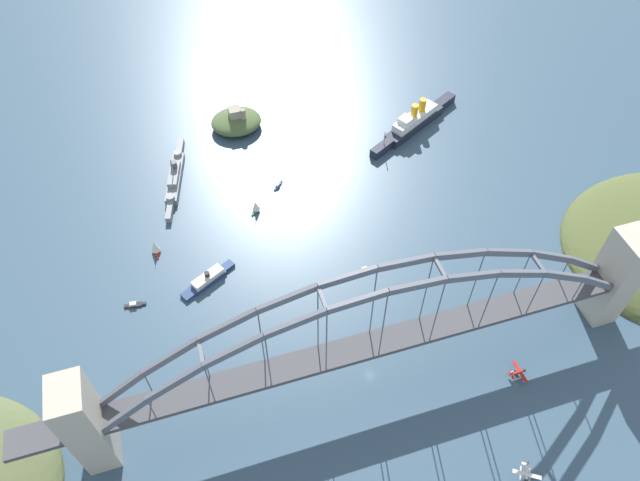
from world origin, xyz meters
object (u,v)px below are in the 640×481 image
Objects in this scene: ocean_liner at (415,121)px; seaplane_second_in_formation at (526,474)px; naval_cruiser at (175,176)px; small_boat_2 at (364,270)px; small_boat_1 at (155,247)px; harbor_arch_bridge at (374,341)px; harbor_ferry_steamer at (208,279)px; small_boat_0 at (278,185)px; small_boat_3 at (256,206)px; small_boat_4 at (134,305)px; fort_island_mid_harbor at (236,121)px; seaplane_taxiing_near_bridge at (518,373)px.

ocean_liner is 228.65m from seaplane_second_in_formation.
naval_cruiser is 132.11m from small_boat_2.
ocean_liner is 186.46m from small_boat_1.
harbor_ferry_steamer is at bearing 129.61° from harbor_arch_bridge.
small_boat_0 is 82.72m from small_boat_1.
small_boat_0 is 23.86m from small_boat_3.
ocean_liner is 212.54m from small_boat_4.
harbor_arch_bridge is 124.28m from small_boat_3.
naval_cruiser is (-68.32, 158.23, -27.79)m from harbor_arch_bridge.
small_boat_3 is (41.32, -39.93, 0.95)m from naval_cruiser.
small_boat_4 is at bearing -122.88° from fort_island_mid_harbor.
ocean_liner is 125.51m from small_boat_3.
naval_cruiser is at bearing -140.66° from fort_island_mid_harbor.
harbor_arch_bridge is 9.20× the size of fort_island_mid_harbor.
naval_cruiser reaches higher than small_boat_1.
harbor_ferry_steamer is at bearing 128.11° from seaplane_second_in_formation.
harbor_ferry_steamer is (5.25, -82.03, -0.84)m from naval_cruiser.
harbor_ferry_steamer is 177.17m from seaplane_second_in_formation.
harbor_arch_bridge is 27.93× the size of seaplane_second_in_formation.
small_boat_3 is (-93.14, 139.24, 1.91)m from seaplane_taxiing_near_bridge.
small_boat_2 is 1.27× the size of small_boat_3.
small_boat_3 is at bearing 31.57° from small_boat_4.
small_boat_3 reaches higher than small_boat_4.
seaplane_taxiing_near_bridge reaches higher than small_boat_4.
small_boat_1 is at bearing -108.96° from naval_cruiser.
fort_island_mid_harbor is 78.31m from small_boat_3.
harbor_ferry_steamer is 37.08m from small_boat_1.
ocean_liner reaches higher than small_boat_0.
harbor_arch_bridge is 3.99× the size of ocean_liner.
ocean_liner is 2.31× the size of fort_island_mid_harbor.
ocean_liner reaches higher than seaplane_taxiing_near_bridge.
small_boat_2 is at bearing -70.01° from small_boat_0.
fort_island_mid_harbor is at bearing 71.02° from harbor_ferry_steamer.
ocean_liner is 126.06m from small_boat_2.
harbor_ferry_steamer is 78.99m from small_boat_0.
ocean_liner is at bearing 78.72° from seaplane_second_in_formation.
naval_cruiser is at bearing 93.66° from harbor_ferry_steamer.
fort_island_mid_harbor is 63.44m from small_boat_0.
ocean_liner is 6.80× the size of small_boat_4.
harbor_ferry_steamer is 0.95× the size of fort_island_mid_harbor.
ocean_liner is at bearing 60.52° from harbor_arch_bridge.
harbor_arch_bridge is 75.10m from seaplane_taxiing_near_bridge.
small_boat_3 is at bearing 126.91° from small_boat_2.
harbor_ferry_steamer is 83.09m from small_boat_2.
harbor_arch_bridge is 83.38m from seaplane_second_in_formation.
ocean_liner is at bearing 1.00° from naval_cruiser.
small_boat_0 is at bearing 109.99° from small_boat_2.
small_boat_1 is 1.12× the size of small_boat_3.
seaplane_second_in_formation is at bearing -115.16° from seaplane_taxiing_near_bridge.
seaplane_second_in_formation is at bearing -74.21° from small_boat_0.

